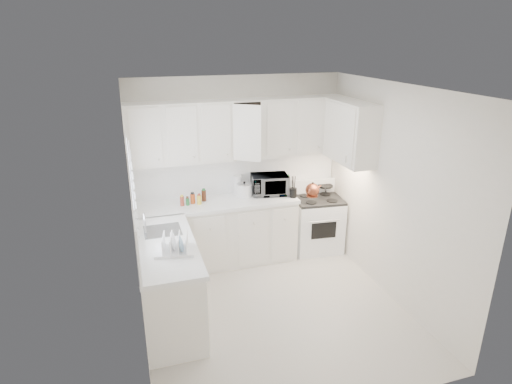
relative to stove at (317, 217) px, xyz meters
name	(u,v)px	position (x,y,z in m)	size (l,w,h in m)	color
floor	(273,308)	(-1.14, -1.26, -0.53)	(3.20, 3.20, 0.00)	beige
ceiling	(277,88)	(-1.14, -1.26, 2.07)	(3.20, 3.20, 0.00)	white
wall_back	(237,168)	(-1.14, 0.34, 0.77)	(3.00, 3.00, 0.00)	silver
wall_front	(345,284)	(-1.14, -2.86, 0.77)	(3.00, 3.00, 0.00)	silver
wall_left	(134,225)	(-2.64, -1.26, 0.77)	(3.20, 3.20, 0.00)	silver
wall_right	(393,194)	(0.36, -1.26, 0.77)	(3.20, 3.20, 0.00)	silver
window_blinds	(132,190)	(-2.62, -0.91, 1.02)	(0.06, 0.96, 1.06)	white
lower_cabinets_back	(217,234)	(-1.53, 0.04, -0.08)	(2.22, 0.60, 0.90)	silver
lower_cabinets_left	(168,283)	(-2.34, -1.06, -0.08)	(0.60, 1.60, 0.90)	silver
countertop_back	(216,203)	(-1.53, 0.03, 0.39)	(2.24, 0.64, 0.05)	white
countertop_left	(166,246)	(-2.33, -1.06, 0.39)	(0.64, 1.62, 0.05)	white
backsplash_back	(238,173)	(-1.14, 0.33, 0.69)	(2.98, 0.02, 0.55)	white
backsplash_left	(135,224)	(-2.63, -1.06, 0.69)	(0.02, 1.60, 0.55)	white
upper_cabinets_back	(240,158)	(-1.14, 0.18, 0.97)	(3.00, 0.33, 0.80)	silver
upper_cabinets_right	(348,162)	(0.19, -0.44, 0.97)	(0.33, 0.90, 0.80)	silver
sink	(162,221)	(-2.33, -0.71, 0.54)	(0.42, 0.38, 0.30)	gray
stove	(317,217)	(0.00, 0.00, 0.00)	(0.69, 0.57, 1.06)	white
tea_kettle	(312,189)	(-0.18, -0.16, 0.52)	(0.24, 0.21, 0.23)	maroon
frying_pan	(325,185)	(0.18, 0.16, 0.43)	(0.23, 0.39, 0.04)	black
microwave	(270,182)	(-0.73, 0.10, 0.59)	(0.51, 0.28, 0.35)	gray
rice_cooker	(244,189)	(-1.10, 0.11, 0.53)	(0.22, 0.22, 0.22)	white
paper_towel	(238,185)	(-1.17, 0.25, 0.55)	(0.12, 0.12, 0.27)	white
utensil_crock	(293,186)	(-0.46, -0.13, 0.58)	(0.11, 0.11, 0.32)	black
dish_rack	(174,242)	(-2.26, -1.28, 0.53)	(0.40, 0.30, 0.22)	white
spice_left_0	(181,197)	(-1.99, 0.16, 0.48)	(0.06, 0.06, 0.13)	#9E3D2B
spice_left_1	(188,199)	(-1.92, 0.07, 0.48)	(0.06, 0.06, 0.13)	#236A31
spice_left_2	(192,196)	(-1.84, 0.16, 0.48)	(0.06, 0.06, 0.13)	#C7481A
spice_left_3	(199,198)	(-1.77, 0.07, 0.48)	(0.06, 0.06, 0.13)	yellow
spice_left_4	(203,195)	(-1.69, 0.16, 0.48)	(0.06, 0.06, 0.13)	#4E2716
sauce_right_0	(278,184)	(-0.56, 0.20, 0.51)	(0.06, 0.06, 0.19)	#C7481A
sauce_right_1	(283,185)	(-0.51, 0.14, 0.51)	(0.06, 0.06, 0.19)	yellow
sauce_right_2	(285,183)	(-0.45, 0.20, 0.51)	(0.06, 0.06, 0.19)	#4E2716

